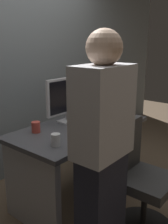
{
  "coord_description": "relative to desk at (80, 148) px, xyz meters",
  "views": [
    {
      "loc": [
        -1.84,
        -1.55,
        1.57
      ],
      "look_at": [
        0.0,
        -0.05,
        0.91
      ],
      "focal_mm": 41.51,
      "sensor_mm": 36.0,
      "label": 1
    }
  ],
  "objects": [
    {
      "name": "monitor",
      "position": [
        0.03,
        0.19,
        0.5
      ],
      "size": [
        0.54,
        0.14,
        0.46
      ],
      "color": "silver",
      "rests_on": "desk"
    },
    {
      "name": "keyboard",
      "position": [
        -0.0,
        -0.12,
        0.25
      ],
      "size": [
        0.44,
        0.15,
        0.02
      ],
      "primitive_type": "cube",
      "rotation": [
        0.0,
        0.0,
        -0.05
      ],
      "color": "white",
      "rests_on": "desk"
    },
    {
      "name": "book_stack",
      "position": [
        0.48,
        0.14,
        0.32
      ],
      "size": [
        0.23,
        0.19,
        0.17
      ],
      "color": "black",
      "rests_on": "desk"
    },
    {
      "name": "wall_back",
      "position": [
        0.0,
        0.94,
        0.98
      ],
      "size": [
        6.4,
        0.1,
        3.0
      ],
      "primitive_type": "cube",
      "color": "gray",
      "rests_on": "ground"
    },
    {
      "name": "person_at_desk",
      "position": [
        -0.57,
        -0.67,
        0.32
      ],
      "size": [
        0.4,
        0.24,
        1.64
      ],
      "color": "#262838",
      "rests_on": "ground"
    },
    {
      "name": "office_chair",
      "position": [
        -0.06,
        -0.69,
        -0.09
      ],
      "size": [
        0.52,
        0.52,
        0.94
      ],
      "color": "black",
      "rests_on": "ground"
    },
    {
      "name": "ground_plane",
      "position": [
        0.0,
        0.0,
        -0.52
      ],
      "size": [
        9.0,
        9.0,
        0.0
      ],
      "primitive_type": "plane",
      "color": "brown"
    },
    {
      "name": "cup_near_keyboard",
      "position": [
        -0.5,
        -0.17,
        0.29
      ],
      "size": [
        0.07,
        0.07,
        0.1
      ],
      "primitive_type": "cylinder",
      "color": "silver",
      "rests_on": "desk"
    },
    {
      "name": "cup_by_monitor",
      "position": [
        -0.39,
        0.19,
        0.29
      ],
      "size": [
        0.08,
        0.08,
        0.1
      ],
      "primitive_type": "cylinder",
      "color": "#D84C3F",
      "rests_on": "desk"
    },
    {
      "name": "desk",
      "position": [
        0.0,
        0.0,
        0.0
      ],
      "size": [
        1.41,
        0.74,
        0.76
      ],
      "color": "#4C4C51",
      "rests_on": "ground"
    },
    {
      "name": "mouse",
      "position": [
        0.3,
        -0.12,
        0.26
      ],
      "size": [
        0.06,
        0.1,
        0.03
      ],
      "primitive_type": "ellipsoid",
      "color": "black",
      "rests_on": "desk"
    }
  ]
}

